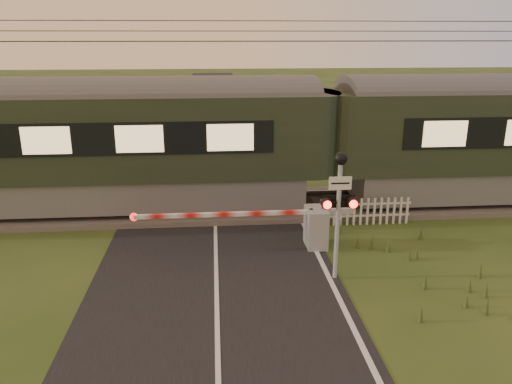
{
  "coord_description": "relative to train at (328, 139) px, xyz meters",
  "views": [
    {
      "loc": [
        0.04,
        -9.67,
        5.7
      ],
      "look_at": [
        1.13,
        3.2,
        1.61
      ],
      "focal_mm": 35.0,
      "sensor_mm": 36.0,
      "label": 1
    }
  ],
  "objects": [
    {
      "name": "picket_fence",
      "position": [
        0.81,
        -1.89,
        -1.91
      ],
      "size": [
        2.97,
        0.07,
        0.87
      ],
      "color": "silver",
      "rests_on": "ground"
    },
    {
      "name": "track_bed",
      "position": [
        -3.82,
        0.0,
        -2.28
      ],
      "size": [
        140.0,
        3.4,
        0.39
      ],
      "color": "#47423D",
      "rests_on": "ground"
    },
    {
      "name": "boom_gate",
      "position": [
        -1.26,
        -3.4,
        -1.72
      ],
      "size": [
        6.09,
        0.86,
        1.14
      ],
      "color": "gray",
      "rests_on": "ground"
    },
    {
      "name": "overhead_wires",
      "position": [
        -3.82,
        0.0,
        3.38
      ],
      "size": [
        120.0,
        0.62,
        0.62
      ],
      "color": "black",
      "rests_on": "ground"
    },
    {
      "name": "crossing_signal",
      "position": [
        -0.93,
        -5.36,
        -0.17
      ],
      "size": [
        0.8,
        0.34,
        3.16
      ],
      "color": "gray",
      "rests_on": "ground"
    },
    {
      "name": "ground",
      "position": [
        -3.82,
        -6.5,
        -2.34
      ],
      "size": [
        160.0,
        160.0,
        0.0
      ],
      "primitive_type": "plane",
      "color": "#283D17",
      "rests_on": "ground"
    },
    {
      "name": "road",
      "position": [
        -3.81,
        -6.73,
        -2.33
      ],
      "size": [
        6.0,
        140.0,
        0.03
      ],
      "color": "black",
      "rests_on": "ground"
    },
    {
      "name": "train",
      "position": [
        0.0,
        0.0,
        0.0
      ],
      "size": [
        44.22,
        3.05,
        4.12
      ],
      "color": "slate",
      "rests_on": "ground"
    }
  ]
}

